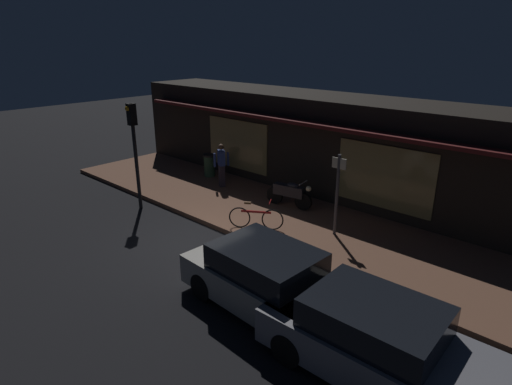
# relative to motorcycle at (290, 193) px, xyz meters

# --- Properties ---
(ground_plane) EXTENTS (60.00, 60.00, 0.00)m
(ground_plane) POSITION_rel_motorcycle_xyz_m (-0.50, -3.75, -0.65)
(ground_plane) COLOR black
(sidewalk_slab) EXTENTS (18.00, 4.00, 0.15)m
(sidewalk_slab) POSITION_rel_motorcycle_xyz_m (-0.50, -0.75, -0.57)
(sidewalk_slab) COLOR brown
(sidewalk_slab) RESTS_ON ground_plane
(storefront_building) EXTENTS (18.00, 3.30, 3.60)m
(storefront_building) POSITION_rel_motorcycle_xyz_m (-0.50, 2.63, 1.16)
(storefront_building) COLOR black
(storefront_building) RESTS_ON ground_plane
(motorcycle) EXTENTS (1.70, 0.59, 0.97)m
(motorcycle) POSITION_rel_motorcycle_xyz_m (0.00, 0.00, 0.00)
(motorcycle) COLOR black
(motorcycle) RESTS_ON sidewalk_slab
(bicycle_parked) EXTENTS (1.42, 0.93, 0.91)m
(bicycle_parked) POSITION_rel_motorcycle_xyz_m (0.36, -2.09, -0.14)
(bicycle_parked) COLOR black
(bicycle_parked) RESTS_ON sidewalk_slab
(person_photographer) EXTENTS (0.44, 0.57, 1.67)m
(person_photographer) POSITION_rel_motorcycle_xyz_m (-3.27, -0.07, 0.38)
(person_photographer) COLOR #28232D
(person_photographer) RESTS_ON sidewalk_slab
(sign_post) EXTENTS (0.44, 0.09, 2.40)m
(sign_post) POSITION_rel_motorcycle_xyz_m (2.30, -0.80, 0.86)
(sign_post) COLOR #47474C
(sign_post) RESTS_ON sidewalk_slab
(trash_bin) EXTENTS (0.48, 0.48, 0.93)m
(trash_bin) POSITION_rel_motorcycle_xyz_m (-4.58, 0.46, -0.03)
(trash_bin) COLOR #2D4C33
(trash_bin) RESTS_ON sidewalk_slab
(traffic_light_pole) EXTENTS (0.24, 0.33, 3.60)m
(traffic_light_pole) POSITION_rel_motorcycle_xyz_m (-3.97, -3.29, 1.83)
(traffic_light_pole) COLOR black
(traffic_light_pole) RESTS_ON ground_plane
(parked_car_near) EXTENTS (4.17, 1.94, 1.42)m
(parked_car_near) POSITION_rel_motorcycle_xyz_m (3.13, -4.70, 0.06)
(parked_car_near) COLOR black
(parked_car_near) RESTS_ON ground_plane
(parked_car_far) EXTENTS (4.14, 1.85, 1.42)m
(parked_car_far) POSITION_rel_motorcycle_xyz_m (5.75, -4.93, 0.06)
(parked_car_far) COLOR black
(parked_car_far) RESTS_ON ground_plane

